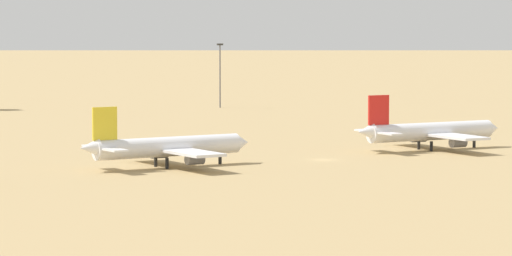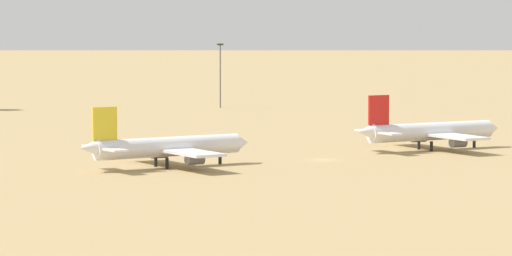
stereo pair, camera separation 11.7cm
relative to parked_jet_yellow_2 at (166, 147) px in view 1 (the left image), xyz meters
The scene contains 4 objects.
ground 30.65m from the parked_jet_yellow_2, ahead, with size 4000.00×4000.00×0.00m, color tan.
parked_jet_yellow_2 is the anchor object (origin of this frame).
parked_jet_red_3 58.30m from the parked_jet_yellow_2, ahead, with size 33.13×27.73×10.97m.
light_pole_east 156.70m from the parked_jet_yellow_2, 58.22° to the left, with size 1.80×0.50×17.83m.
Camera 1 is at (-141.74, -223.09, 26.88)m, focal length 103.28 mm.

